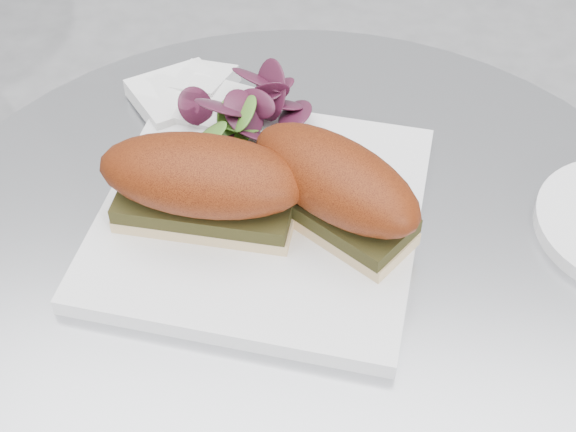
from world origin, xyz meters
name	(u,v)px	position (x,y,z in m)	size (l,w,h in m)	color
table	(299,418)	(0.00, 0.00, 0.49)	(0.70, 0.70, 0.73)	silver
plate	(262,214)	(-0.04, 0.05, 0.74)	(0.27, 0.27, 0.02)	white
sandwich_left	(203,183)	(-0.08, 0.04, 0.79)	(0.18, 0.09, 0.08)	beige
sandwich_right	(335,186)	(0.02, 0.04, 0.79)	(0.17, 0.15, 0.08)	beige
salad	(242,123)	(-0.07, 0.13, 0.77)	(0.11, 0.11, 0.05)	#559932
napkin	(198,106)	(-0.12, 0.19, 0.74)	(0.11, 0.11, 0.02)	white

